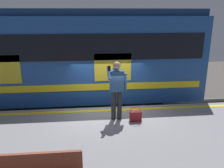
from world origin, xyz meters
The scene contains 8 objects.
ground_plane centered at (0.00, 0.00, 0.00)m, with size 24.44×24.44×0.00m, color #4C4742.
platform centered at (0.00, 2.36, 0.57)m, with size 12.48×4.72×1.13m, color gray.
safety_line centered at (0.00, 0.30, 1.14)m, with size 12.23×0.16×0.01m, color yellow.
track_rail_near centered at (0.00, -1.43, 0.08)m, with size 16.22×0.08×0.16m, color slate.
track_rail_far centered at (0.00, -2.86, 0.08)m, with size 16.22×0.08×0.16m, color slate.
train_carriage centered at (1.69, -2.14, 2.62)m, with size 10.78×3.05×4.17m.
passenger centered at (-0.14, 0.95, 2.17)m, with size 0.57×0.55×1.75m.
handbag centered at (-0.68, 1.16, 1.31)m, with size 0.34×0.31×0.38m.
Camera 1 is at (0.66, 7.41, 4.21)m, focal length 37.87 mm.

